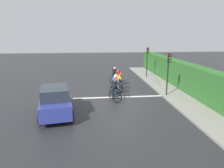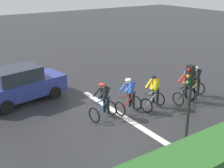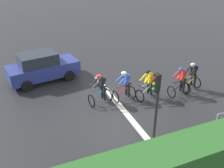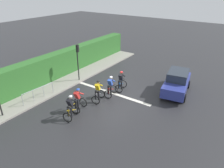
% 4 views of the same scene
% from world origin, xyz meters
% --- Properties ---
extents(ground_plane, '(80.00, 80.00, 0.00)m').
position_xyz_m(ground_plane, '(0.00, 0.00, 0.00)').
color(ground_plane, '#28282B').
extents(road_marking_stop_line, '(7.00, 0.30, 0.01)m').
position_xyz_m(road_marking_stop_line, '(0.00, 0.23, 0.00)').
color(road_marking_stop_line, silver).
rests_on(road_marking_stop_line, ground).
extents(cyclist_lead, '(0.90, 1.20, 1.66)m').
position_xyz_m(cyclist_lead, '(0.17, 4.60, 0.80)').
color(cyclist_lead, black).
rests_on(cyclist_lead, ground).
extents(cyclist_second, '(0.77, 1.13, 1.66)m').
position_xyz_m(cyclist_second, '(0.44, 3.64, 0.80)').
color(cyclist_second, black).
rests_on(cyclist_second, ground).
extents(cyclist_mid, '(0.93, 1.22, 1.66)m').
position_xyz_m(cyclist_mid, '(0.07, 1.88, 0.80)').
color(cyclist_mid, black).
rests_on(cyclist_mid, ground).
extents(cyclist_fourth, '(0.81, 1.16, 1.66)m').
position_xyz_m(cyclist_fourth, '(-0.24, 0.70, 0.80)').
color(cyclist_fourth, black).
rests_on(cyclist_fourth, ground).
extents(cyclist_trailing, '(0.88, 1.19, 1.66)m').
position_xyz_m(cyclist_trailing, '(-0.39, -0.57, 0.80)').
color(cyclist_trailing, black).
rests_on(cyclist_trailing, ground).
extents(car_navy, '(2.38, 4.32, 1.76)m').
position_xyz_m(car_navy, '(-4.24, -2.88, 0.87)').
color(car_navy, navy).
rests_on(car_navy, ground).
extents(traffic_light_near_crossing, '(0.23, 0.31, 3.34)m').
position_xyz_m(traffic_light_near_crossing, '(3.73, -0.03, 2.22)').
color(traffic_light_near_crossing, black).
rests_on(traffic_light_near_crossing, ground).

